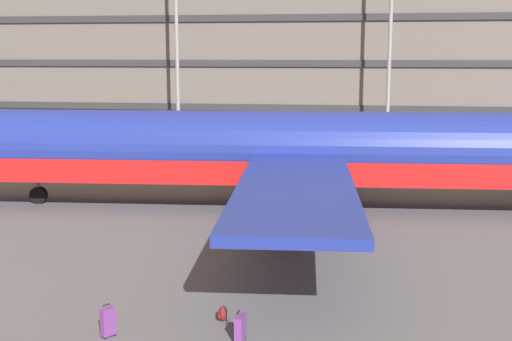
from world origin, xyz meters
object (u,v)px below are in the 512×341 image
Objects in this scene: suitcase_navy at (240,328)px; airliner at (287,151)px; backpack_large at (222,314)px; suitcase_orange at (108,322)px.

airliner is at bearing 90.79° from suitcase_navy.
airliner is 46.19× the size of suitcase_navy.
backpack_large is at bearing 120.41° from suitcase_navy.
backpack_large is at bearing -92.14° from airliner.
suitcase_navy is 1.53m from backpack_large.
backpack_large is (2.97, 1.53, -0.23)m from suitcase_orange.
airliner is 42.45× the size of suitcase_orange.
airliner is at bearing 87.86° from backpack_large.
airliner is 81.20× the size of backpack_large.
backpack_large is at bearing 27.27° from suitcase_orange.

